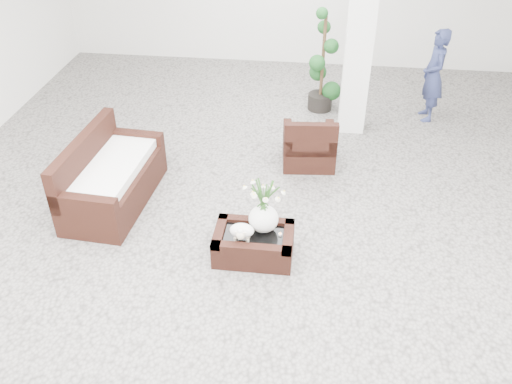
# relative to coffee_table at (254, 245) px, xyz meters

# --- Properties ---
(ground) EXTENTS (11.00, 11.00, 0.00)m
(ground) POSITION_rel_coffee_table_xyz_m (-0.02, 0.50, -0.16)
(ground) COLOR gray
(ground) RESTS_ON ground
(column) EXTENTS (0.40, 0.40, 3.50)m
(column) POSITION_rel_coffee_table_xyz_m (1.18, 3.30, 1.59)
(column) COLOR white
(column) RESTS_ON ground
(coffee_table) EXTENTS (0.90, 0.60, 0.31)m
(coffee_table) POSITION_rel_coffee_table_xyz_m (0.00, 0.00, 0.00)
(coffee_table) COLOR #35170F
(coffee_table) RESTS_ON ground
(sheep_figurine) EXTENTS (0.28, 0.23, 0.21)m
(sheep_figurine) POSITION_rel_coffee_table_xyz_m (-0.12, -0.10, 0.26)
(sheep_figurine) COLOR white
(sheep_figurine) RESTS_ON coffee_table
(planter_narcissus) EXTENTS (0.44, 0.44, 0.80)m
(planter_narcissus) POSITION_rel_coffee_table_xyz_m (0.10, 0.10, 0.56)
(planter_narcissus) COLOR white
(planter_narcissus) RESTS_ON coffee_table
(tealight) EXTENTS (0.04, 0.04, 0.03)m
(tealight) POSITION_rel_coffee_table_xyz_m (0.30, 0.02, 0.17)
(tealight) COLOR white
(tealight) RESTS_ON coffee_table
(armchair) EXTENTS (0.80, 0.77, 0.79)m
(armchair) POSITION_rel_coffee_table_xyz_m (0.54, 2.14, 0.24)
(armchair) COLOR #35170F
(armchair) RESTS_ON ground
(loveseat) EXTENTS (0.95, 1.78, 0.92)m
(loveseat) POSITION_rel_coffee_table_xyz_m (-1.94, 0.85, 0.30)
(loveseat) COLOR #35170F
(loveseat) RESTS_ON ground
(topiary) EXTENTS (0.46, 0.46, 1.72)m
(topiary) POSITION_rel_coffee_table_xyz_m (0.66, 3.92, 0.70)
(topiary) COLOR #143E17
(topiary) RESTS_ON ground
(shopper) EXTENTS (0.42, 0.59, 1.52)m
(shopper) POSITION_rel_coffee_table_xyz_m (2.45, 3.80, 0.60)
(shopper) COLOR navy
(shopper) RESTS_ON ground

